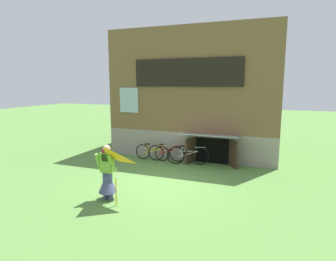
# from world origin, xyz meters

# --- Properties ---
(ground_plane) EXTENTS (60.00, 60.00, 0.00)m
(ground_plane) POSITION_xyz_m (0.00, 0.00, 0.00)
(ground_plane) COLOR #56843D
(log_house) EXTENTS (7.36, 5.50, 5.58)m
(log_house) POSITION_xyz_m (0.00, 5.19, 2.79)
(log_house) COLOR gray
(log_house) RESTS_ON ground_plane
(person) EXTENTS (0.61, 0.52, 1.57)m
(person) POSITION_xyz_m (-0.81, -1.78, 0.66)
(person) COLOR #474C75
(person) RESTS_ON ground_plane
(kite) EXTENTS (1.01, 1.02, 1.54)m
(kite) POSITION_xyz_m (-0.54, -2.31, 1.26)
(kite) COLOR orange
(kite) RESTS_ON ground_plane
(bicycle_silver) EXTENTS (1.66, 0.51, 0.78)m
(bicycle_silver) POSITION_xyz_m (0.25, 2.43, 0.38)
(bicycle_silver) COLOR black
(bicycle_silver) RESTS_ON ground_plane
(bicycle_red) EXTENTS (1.59, 0.29, 0.73)m
(bicycle_red) POSITION_xyz_m (-0.73, 2.58, 0.36)
(bicycle_red) COLOR black
(bicycle_red) RESTS_ON ground_plane
(bicycle_yellow) EXTENTS (1.56, 0.08, 0.71)m
(bicycle_yellow) POSITION_xyz_m (-1.36, 2.52, 0.35)
(bicycle_yellow) COLOR black
(bicycle_yellow) RESTS_ON ground_plane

